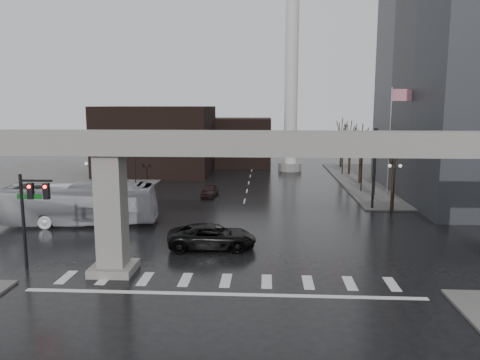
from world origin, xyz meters
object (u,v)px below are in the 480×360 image
(signal_mast_arm, at_px, (335,150))
(city_bus, at_px, (79,204))
(pickup_truck, at_px, (212,237))
(far_car, at_px, (210,191))

(signal_mast_arm, xyz_separation_m, city_bus, (-22.65, -7.51, -4.01))
(signal_mast_arm, distance_m, city_bus, 24.20)
(signal_mast_arm, distance_m, pickup_truck, 17.90)
(signal_mast_arm, bearing_deg, far_car, 157.03)
(far_car, bearing_deg, signal_mast_arm, -18.33)
(pickup_truck, relative_size, city_bus, 0.48)
(pickup_truck, distance_m, city_bus, 13.62)
(pickup_truck, xyz_separation_m, far_car, (-2.53, 19.14, -0.22))
(city_bus, bearing_deg, far_car, -43.40)
(far_car, bearing_deg, city_bus, -121.76)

